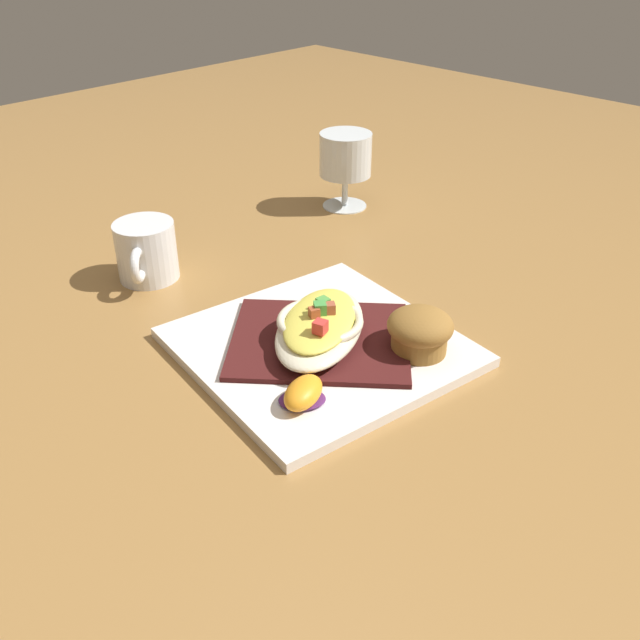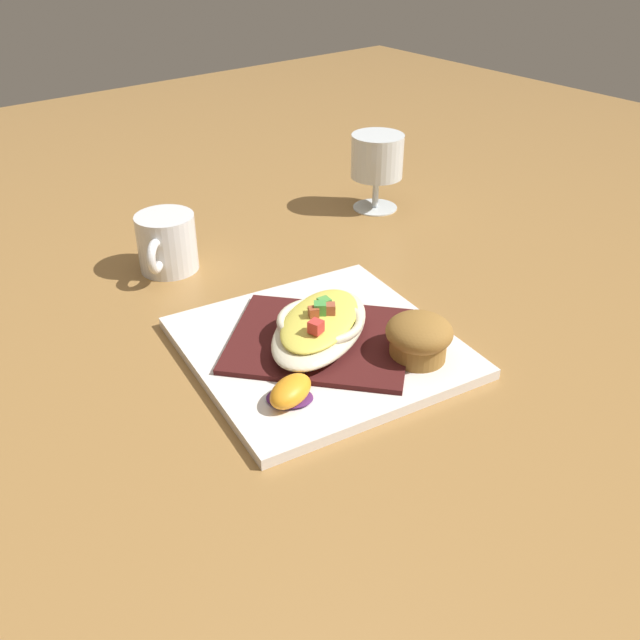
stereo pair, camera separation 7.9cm
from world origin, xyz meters
TOP-DOWN VIEW (x-y plane):
  - ground_plane at (0.00, 0.00)m, footprint 2.60×2.60m
  - square_plate at (0.00, 0.00)m, footprint 0.33×0.33m
  - folded_napkin at (0.00, 0.00)m, footprint 0.26×0.26m
  - gratin_dish at (0.00, 0.00)m, footprint 0.20×0.17m
  - muffin at (-0.07, 0.09)m, footprint 0.07×0.07m
  - orange_garnish at (0.09, 0.06)m, footprint 0.06×0.06m
  - coffee_mug at (0.04, -0.29)m, footprint 0.10×0.09m
  - stemmed_glass at (-0.34, -0.27)m, footprint 0.08×0.08m

SIDE VIEW (x-z plane):
  - ground_plane at x=0.00m, z-range 0.00..0.00m
  - square_plate at x=0.00m, z-range 0.00..0.01m
  - folded_napkin at x=0.00m, z-range 0.01..0.02m
  - orange_garnish at x=0.09m, z-range 0.01..0.04m
  - coffee_mug at x=0.04m, z-range 0.00..0.07m
  - gratin_dish at x=0.00m, z-range 0.01..0.06m
  - muffin at x=-0.07m, z-range 0.01..0.06m
  - stemmed_glass at x=-0.34m, z-range 0.02..0.14m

